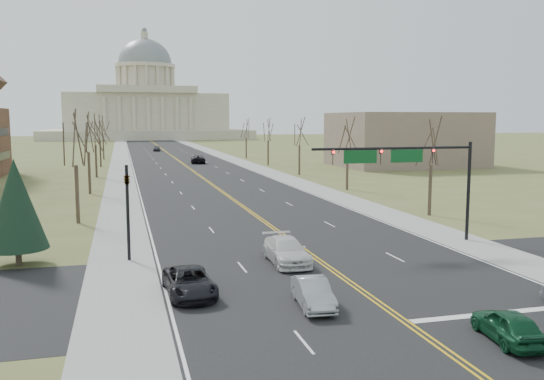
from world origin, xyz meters
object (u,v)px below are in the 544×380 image
car_sb_inner_second (286,251)px  car_far_nb (198,159)px  signal_mast (406,163)px  car_sb_inner_lead (313,293)px  car_far_sb (157,148)px  signal_left (127,202)px  car_sb_outer_lead (189,282)px  car_nb_inner_lead (508,325)px

car_sb_inner_second → car_far_nb: (5.22, 81.74, 0.04)m
signal_mast → car_sb_inner_lead: (-10.69, -11.48, -5.09)m
car_sb_inner_lead → car_sb_inner_second: 8.37m
car_sb_inner_second → car_far_nb: bearing=87.2°
car_sb_inner_lead → car_far_sb: car_far_sb is taller
car_sb_inner_lead → car_sb_inner_second: size_ratio=0.76×
signal_left → car_far_nb: bearing=79.5°
signal_mast → car_sb_outer_lead: bearing=-153.0°
car_nb_inner_lead → car_sb_inner_lead: size_ratio=0.97×
car_nb_inner_lead → car_sb_inner_lead: 8.58m
car_nb_inner_lead → car_sb_outer_lead: size_ratio=0.80×
car_sb_outer_lead → car_far_nb: size_ratio=0.83×
signal_mast → car_sb_inner_second: 11.28m
signal_mast → signal_left: (-18.95, 0.00, -2.05)m
signal_mast → signal_left: bearing=180.0°
car_sb_inner_lead → car_sb_inner_second: car_sb_inner_second is taller
car_sb_inner_second → car_far_sb: car_sb_inner_second is taller
car_sb_inner_lead → car_far_nb: 90.26m
signal_left → car_sb_inner_second: signal_left is taller
car_sb_inner_lead → car_sb_inner_second: bearing=87.8°
car_sb_outer_lead → signal_left: bearing=105.8°
signal_left → car_sb_inner_second: bearing=-18.8°
signal_left → car_sb_inner_lead: signal_left is taller
car_sb_inner_second → car_nb_inner_lead: bearing=-69.8°
car_nb_inner_lead → car_far_sb: (-5.14, 142.51, 0.10)m
signal_left → car_nb_inner_lead: bearing=-50.6°
car_far_nb → car_far_sb: (-5.33, 46.44, -0.04)m
car_sb_outer_lead → car_sb_inner_second: (6.51, 5.02, 0.09)m
signal_mast → car_far_nb: size_ratio=2.08×
car_sb_outer_lead → car_far_sb: 133.36m
signal_left → car_sb_outer_lead: 9.19m
signal_mast → car_sb_outer_lead: 18.78m
car_far_nb → car_far_sb: size_ratio=1.29×
car_sb_outer_lead → car_far_sb: bearing=84.0°
signal_left → car_far_nb: 79.95m
car_nb_inner_lead → car_sb_inner_second: 15.19m
car_sb_inner_lead → car_sb_outer_lead: (-5.42, 3.28, 0.01)m
signal_left → car_nb_inner_lead: signal_left is taller
car_nb_inner_lead → car_sb_inner_lead: (-6.11, 6.03, -0.00)m
car_sb_inner_second → car_sb_inner_lead: bearing=-96.6°
signal_mast → car_far_sb: 125.48m
car_far_sb → car_sb_inner_lead: bearing=-83.0°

